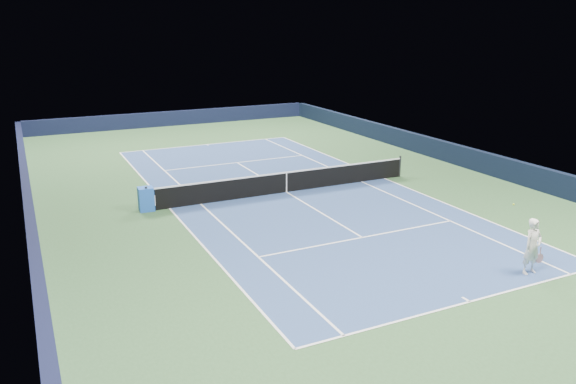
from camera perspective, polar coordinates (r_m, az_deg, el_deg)
name	(u,v)px	position (r m, az deg, el deg)	size (l,w,h in m)	color
ground	(286,192)	(25.97, -0.16, -0.02)	(40.00, 40.00, 0.00)	#2C502B
wall_far	(174,118)	(44.14, -11.48, 7.35)	(22.00, 0.35, 1.10)	black
wall_right	(467,157)	(31.88, 17.69, 3.37)	(0.35, 40.00, 1.10)	black
wall_left	(30,214)	(23.46, -24.76, -2.05)	(0.35, 40.00, 1.10)	black
court_surface	(286,192)	(25.96, -0.16, -0.01)	(10.97, 23.77, 0.01)	navy
baseline_far	(207,144)	(36.72, -8.25, 4.81)	(10.97, 0.08, 0.00)	white
baseline_near	(470,302)	(16.81, 17.99, -10.55)	(10.97, 0.08, 0.00)	white
sideline_doubles_right	(384,178)	(28.67, 9.77, 1.37)	(0.08, 23.77, 0.00)	white
sideline_doubles_left	(169,208)	(24.21, -11.95, -1.63)	(0.08, 23.77, 0.00)	white
sideline_singles_right	(361,182)	(27.92, 7.47, 1.06)	(0.08, 23.77, 0.00)	white
sideline_singles_left	(201,204)	(24.54, -8.86, -1.21)	(0.08, 23.77, 0.00)	white
service_line_far	(237,163)	(31.65, -5.19, 3.00)	(8.23, 0.08, 0.00)	white
service_line_near	(362,237)	(20.69, 7.56, -4.60)	(8.23, 0.08, 0.00)	white
center_service_line	(286,192)	(25.96, -0.16, 0.00)	(0.08, 12.80, 0.00)	white
center_mark_far	(208,145)	(36.58, -8.18, 4.76)	(0.08, 0.30, 0.00)	white
center_mark_near	(466,299)	(16.90, 17.64, -10.36)	(0.08, 0.30, 0.00)	white
tennis_net	(286,182)	(25.82, -0.16, 1.05)	(12.90, 0.10, 1.07)	black
sponsor_cube	(146,199)	(24.03, -14.21, -0.70)	(0.65, 0.59, 1.00)	blue
tennis_player	(533,247)	(18.93, 23.60, -5.10)	(0.81, 1.25, 1.98)	white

